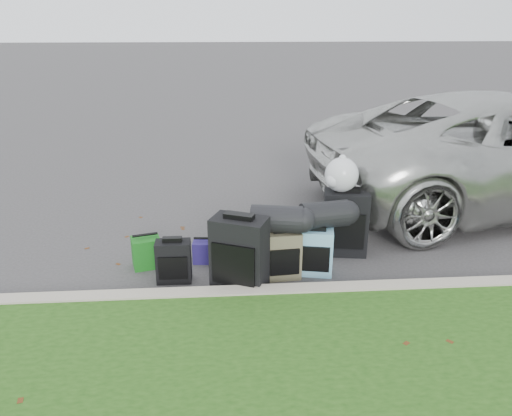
{
  "coord_description": "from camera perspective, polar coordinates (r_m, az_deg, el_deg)",
  "views": [
    {
      "loc": [
        -0.5,
        -5.32,
        2.65
      ],
      "look_at": [
        -0.1,
        0.2,
        0.55
      ],
      "focal_mm": 35.0,
      "sensor_mm": 36.0,
      "label": 1
    }
  ],
  "objects": [
    {
      "name": "ground",
      "position": [
        5.97,
        1.1,
        -5.6
      ],
      "size": [
        120.0,
        120.0,
        0.0
      ],
      "primitive_type": "plane",
      "color": "#383535",
      "rests_on": "ground"
    },
    {
      "name": "suitcase_small_black",
      "position": [
        5.42,
        -9.39,
        -6.04
      ],
      "size": [
        0.37,
        0.2,
        0.46
      ],
      "primitive_type": "cube",
      "rotation": [
        0.0,
        0.0,
        0.0
      ],
      "color": "black",
      "rests_on": "ground"
    },
    {
      "name": "trash_bag",
      "position": [
        5.84,
        9.76,
        3.76
      ],
      "size": [
        0.39,
        0.39,
        0.39
      ],
      "primitive_type": "sphere",
      "color": "silver",
      "rests_on": "suitcase_large_black_right"
    },
    {
      "name": "tote_green",
      "position": [
        5.81,
        -12.41,
        -4.95
      ],
      "size": [
        0.36,
        0.32,
        0.35
      ],
      "primitive_type": "cube",
      "rotation": [
        0.0,
        0.0,
        0.27
      ],
      "color": "#156117",
      "rests_on": "ground"
    },
    {
      "name": "suitcase_olive",
      "position": [
        5.42,
        3.01,
        -5.34
      ],
      "size": [
        0.41,
        0.28,
        0.53
      ],
      "primitive_type": "cube",
      "rotation": [
        0.0,
        0.0,
        0.09
      ],
      "color": "#484430",
      "rests_on": "ground"
    },
    {
      "name": "suitcase_large_black_left",
      "position": [
        5.13,
        -1.89,
        -5.29
      ],
      "size": [
        0.64,
        0.52,
        0.79
      ],
      "primitive_type": "cube",
      "rotation": [
        0.0,
        0.0,
        -0.41
      ],
      "color": "black",
      "rests_on": "ground"
    },
    {
      "name": "duffel_right",
      "position": [
        5.45,
        7.89,
        -0.76
      ],
      "size": [
        0.56,
        0.38,
        0.29
      ],
      "primitive_type": "cylinder",
      "rotation": [
        0.0,
        1.57,
        0.17
      ],
      "color": "black",
      "rests_on": "suitcase_teal"
    },
    {
      "name": "suitcase_large_black_right",
      "position": [
        6.01,
        10.16,
        -1.68
      ],
      "size": [
        0.56,
        0.39,
        0.78
      ],
      "primitive_type": "cube",
      "rotation": [
        0.0,
        0.0,
        -0.16
      ],
      "color": "black",
      "rests_on": "ground"
    },
    {
      "name": "duffel_left",
      "position": [
        5.26,
        2.38,
        -1.26
      ],
      "size": [
        0.59,
        0.39,
        0.29
      ],
      "primitive_type": "cylinder",
      "rotation": [
        0.0,
        1.57,
        -0.2
      ],
      "color": "black",
      "rests_on": "suitcase_olive"
    },
    {
      "name": "suitcase_teal",
      "position": [
        5.52,
        6.85,
        -5.03
      ],
      "size": [
        0.4,
        0.29,
        0.52
      ],
      "primitive_type": "cube",
      "rotation": [
        0.0,
        0.0,
        -0.2
      ],
      "color": "#57899E",
      "rests_on": "ground"
    },
    {
      "name": "tote_navy",
      "position": [
        5.83,
        -6.01,
        -4.96
      ],
      "size": [
        0.25,
        0.21,
        0.26
      ],
      "primitive_type": "cube",
      "rotation": [
        0.0,
        0.0,
        -0.09
      ],
      "color": "navy",
      "rests_on": "ground"
    },
    {
      "name": "curb",
      "position": [
        5.06,
        2.14,
        -9.87
      ],
      "size": [
        120.0,
        0.18,
        0.15
      ],
      "primitive_type": "cube",
      "color": "#9E937F",
      "rests_on": "ground"
    }
  ]
}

